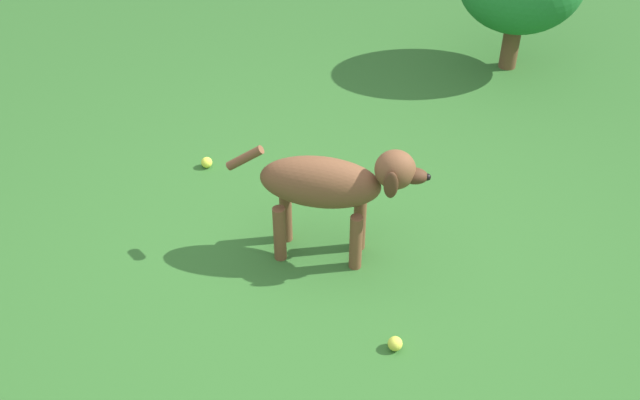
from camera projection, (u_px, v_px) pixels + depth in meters
ground at (321, 272)px, 3.55m from camera, size 14.00×14.00×0.00m
dog at (332, 185)px, 3.39m from camera, size 0.97×0.29×0.66m
tennis_ball_0 at (395, 344)px, 3.14m from camera, size 0.07×0.07×0.07m
tennis_ball_1 at (207, 162)px, 4.24m from camera, size 0.07×0.07×0.07m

